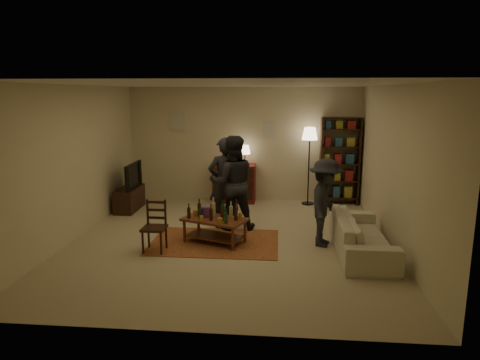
# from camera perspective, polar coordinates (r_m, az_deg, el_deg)

# --- Properties ---
(floor) EXTENTS (6.00, 6.00, 0.00)m
(floor) POSITION_cam_1_polar(r_m,az_deg,el_deg) (7.66, -1.38, -8.00)
(floor) COLOR #C6B793
(floor) RESTS_ON ground
(room_shell) EXTENTS (6.00, 6.00, 6.00)m
(room_shell) POSITION_cam_1_polar(r_m,az_deg,el_deg) (10.28, -3.15, 7.36)
(room_shell) COLOR beige
(room_shell) RESTS_ON ground
(rug) EXTENTS (2.20, 1.50, 0.01)m
(rug) POSITION_cam_1_polar(r_m,az_deg,el_deg) (7.55, -3.37, -8.26)
(rug) COLOR maroon
(rug) RESTS_ON ground
(coffee_table) EXTENTS (1.21, 0.93, 0.78)m
(coffee_table) POSITION_cam_1_polar(r_m,az_deg,el_deg) (7.43, -3.42, -5.45)
(coffee_table) COLOR brown
(coffee_table) RESTS_ON ground
(dining_chair) EXTENTS (0.38, 0.38, 0.86)m
(dining_chair) POSITION_cam_1_polar(r_m,az_deg,el_deg) (7.18, -11.26, -5.83)
(dining_chair) COLOR black
(dining_chair) RESTS_ON ground
(tv_stand) EXTENTS (0.40, 1.00, 1.06)m
(tv_stand) POSITION_cam_1_polar(r_m,az_deg,el_deg) (9.79, -14.53, -1.67)
(tv_stand) COLOR black
(tv_stand) RESTS_ON ground
(dresser) EXTENTS (1.00, 0.50, 1.36)m
(dresser) POSITION_cam_1_polar(r_m,az_deg,el_deg) (10.15, -0.73, -0.31)
(dresser) COLOR maroon
(dresser) RESTS_ON ground
(bookshelf) EXTENTS (0.90, 0.34, 2.02)m
(bookshelf) POSITION_cam_1_polar(r_m,az_deg,el_deg) (10.16, 13.12, 2.60)
(bookshelf) COLOR black
(bookshelf) RESTS_ON ground
(floor_lamp) EXTENTS (0.36, 0.36, 1.79)m
(floor_lamp) POSITION_cam_1_polar(r_m,az_deg,el_deg) (9.90, 9.27, 5.41)
(floor_lamp) COLOR black
(floor_lamp) RESTS_ON ground
(sofa) EXTENTS (0.81, 2.08, 0.61)m
(sofa) POSITION_cam_1_polar(r_m,az_deg,el_deg) (7.26, 15.88, -7.02)
(sofa) COLOR beige
(sofa) RESTS_ON ground
(person_left) EXTENTS (0.75, 0.62, 1.75)m
(person_left) POSITION_cam_1_polar(r_m,az_deg,el_deg) (8.18, -2.06, -0.36)
(person_left) COLOR #23242A
(person_left) RESTS_ON ground
(person_right) EXTENTS (0.99, 0.84, 1.79)m
(person_right) POSITION_cam_1_polar(r_m,az_deg,el_deg) (8.04, -1.01, -0.40)
(person_right) COLOR #222128
(person_right) RESTS_ON ground
(person_by_sofa) EXTENTS (0.80, 1.08, 1.50)m
(person_by_sofa) POSITION_cam_1_polar(r_m,az_deg,el_deg) (7.34, 11.26, -2.97)
(person_by_sofa) COLOR #25262C
(person_by_sofa) RESTS_ON ground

